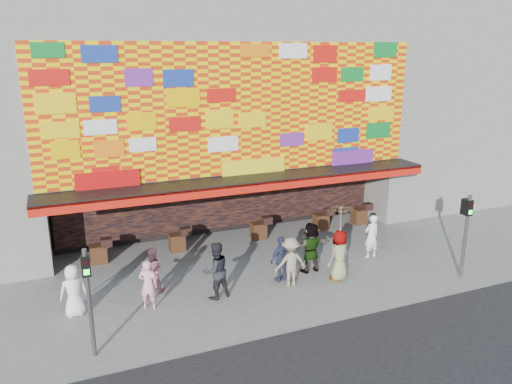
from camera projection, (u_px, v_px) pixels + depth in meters
The scene contains 15 objects.
ground at pixel (284, 289), 16.69m from camera, with size 90.00×90.00×0.00m, color slate.
shop_building at pixel (208, 107), 22.51m from camera, with size 15.20×9.40×10.00m.
neighbor_right at pixel (439, 83), 26.90m from camera, with size 11.00×8.00×12.00m, color gray.
signal_left at pixel (88, 291), 12.57m from camera, with size 0.22×0.20×3.00m.
signal_right at pixel (466, 227), 17.11m from camera, with size 0.22×0.20×3.00m.
ped_a at pixel (73, 291), 14.85m from camera, with size 0.79×0.51×1.61m, color white.
ped_b at pixel (148, 285), 15.24m from camera, with size 0.58×0.38×1.60m, color pink.
ped_c at pixel (216, 270), 15.88m from camera, with size 0.92×0.72×1.89m, color #222228.
ped_d at pixel (290, 262), 16.72m from camera, with size 1.11×0.64×1.71m, color gray.
ped_e at pixel (282, 259), 17.08m from camera, with size 0.96×0.40×1.63m, color #303654.
ped_f at pixel (311, 247), 17.81m from camera, with size 1.71×0.54×1.84m, color gray.
ped_g at pixel (339, 255), 17.17m from camera, with size 0.88×0.57×1.79m, color gray.
ped_h at pixel (372, 236), 19.07m from camera, with size 0.62×0.41×1.70m, color white.
ped_i at pixel (152, 270), 16.35m from camera, with size 0.73×0.57×1.50m, color #D48993.
parasol at pixel (341, 220), 16.82m from camera, with size 1.09×1.11×1.93m.
Camera 1 is at (-6.62, -13.65, 7.73)m, focal length 35.00 mm.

